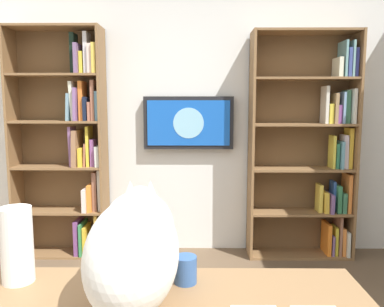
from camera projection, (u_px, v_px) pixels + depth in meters
The scene contains 7 objects.
wall_back at pixel (181, 108), 3.57m from camera, with size 4.52×0.06×2.70m, color silver.
bookshelf_left at pixel (313, 150), 3.45m from camera, with size 0.93×0.28×2.01m.
bookshelf_right at pixel (71, 146), 3.46m from camera, with size 0.83×0.28×2.05m.
wall_mounted_tv at pixel (189, 123), 3.51m from camera, with size 0.82×0.07×0.48m.
cat at pixel (134, 246), 1.20m from camera, with size 0.29×0.64×0.36m.
paper_towel_roll at pixel (17, 245), 1.34m from camera, with size 0.11×0.11×0.27m, color white.
coffee_mug at pixel (185, 270), 1.34m from camera, with size 0.08×0.08×0.10m, color #335999.
Camera 1 is at (-0.14, 1.37, 1.38)m, focal length 35.89 mm.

